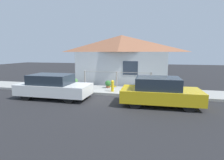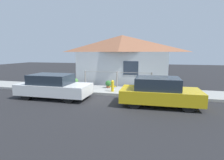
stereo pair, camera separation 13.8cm
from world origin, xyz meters
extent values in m
plane|color=#262628|center=(0.00, 0.00, 0.00)|extent=(60.00, 60.00, 0.00)
cube|color=#9E9E99|center=(0.00, 1.13, 0.07)|extent=(24.00, 2.26, 0.14)
cube|color=silver|center=(0.00, 2.91, 1.30)|extent=(7.02, 0.12, 2.60)
cube|color=#2D3847|center=(0.88, 2.84, 1.43)|extent=(1.10, 0.04, 1.00)
pyramid|color=#A36647|center=(0.00, 3.95, 3.25)|extent=(7.42, 2.20, 1.30)
cylinder|color=gray|center=(-2.40, 2.11, 0.68)|extent=(0.10, 0.10, 1.09)
cylinder|color=gray|center=(0.00, 2.11, 0.68)|extent=(0.10, 0.10, 1.09)
cylinder|color=gray|center=(2.40, 2.11, 0.68)|extent=(0.10, 0.10, 1.09)
cylinder|color=gray|center=(0.00, 2.11, 1.18)|extent=(4.80, 0.03, 0.03)
cube|color=white|center=(-2.85, -1.31, 0.53)|extent=(4.06, 1.73, 0.59)
cube|color=#232D38|center=(-3.01, -1.32, 1.08)|extent=(2.23, 1.51, 0.53)
cylinder|color=black|center=(-1.60, -0.57, 0.31)|extent=(0.62, 0.20, 0.62)
cylinder|color=black|center=(-1.59, -2.04, 0.31)|extent=(0.62, 0.20, 0.62)
cylinder|color=black|center=(-4.10, -0.59, 0.31)|extent=(0.62, 0.20, 0.62)
cylinder|color=black|center=(-4.10, -2.05, 0.31)|extent=(0.62, 0.20, 0.62)
cube|color=gold|center=(2.89, -1.31, 0.51)|extent=(3.79, 1.86, 0.59)
cube|color=#232D38|center=(2.74, -1.32, 1.09)|extent=(2.10, 1.60, 0.56)
cylinder|color=black|center=(4.03, -0.52, 0.30)|extent=(0.60, 0.22, 0.59)
cylinder|color=black|center=(4.07, -2.04, 0.30)|extent=(0.60, 0.22, 0.59)
cylinder|color=black|center=(1.71, -0.59, 0.30)|extent=(0.60, 0.22, 0.59)
cylinder|color=black|center=(1.75, -2.11, 0.30)|extent=(0.60, 0.22, 0.59)
cylinder|color=yellow|center=(0.08, 0.54, 0.43)|extent=(0.18, 0.18, 0.58)
sphere|color=yellow|center=(0.08, 0.54, 0.76)|extent=(0.19, 0.19, 0.19)
cylinder|color=yellow|center=(-0.05, 0.54, 0.46)|extent=(0.16, 0.08, 0.08)
cylinder|color=yellow|center=(0.21, 0.54, 0.46)|extent=(0.16, 0.08, 0.08)
cylinder|color=brown|center=(-0.48, 1.56, 0.22)|extent=(0.27, 0.27, 0.16)
sphere|color=#2D6B2D|center=(-0.48, 1.56, 0.46)|extent=(0.40, 0.40, 0.40)
cylinder|color=brown|center=(-3.03, 1.77, 0.23)|extent=(0.28, 0.28, 0.18)
sphere|color=#4C8E3D|center=(-3.03, 1.77, 0.47)|extent=(0.41, 0.41, 0.41)
cylinder|color=brown|center=(2.57, 1.35, 0.25)|extent=(0.21, 0.21, 0.21)
sphere|color=#235B28|center=(2.57, 1.35, 0.57)|extent=(0.59, 0.59, 0.59)
camera|label=1|loc=(2.50, -9.88, 2.55)|focal=28.00mm
camera|label=2|loc=(2.64, -9.85, 2.55)|focal=28.00mm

